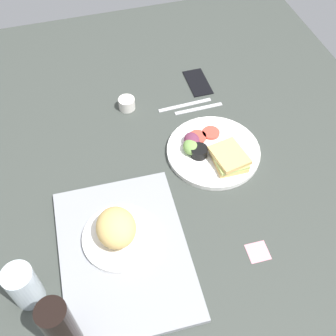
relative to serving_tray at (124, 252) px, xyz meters
The scene contains 11 objects.
ground_plane 28.70cm from the serving_tray, 47.61° to the right, with size 190.00×150.00×3.00cm, color #383D38.
serving_tray is the anchor object (origin of this frame).
bread_plate_near 6.07cm from the serving_tray, ahead, with size 20.12×20.12×9.49cm.
plate_with_salad 42.44cm from the serving_tray, 53.06° to the right, with size 29.17×29.17×5.40cm.
drinking_glass 25.60cm from the serving_tray, 100.97° to the left, with size 7.26×7.26×12.90cm, color silver.
soda_bottle 26.74cm from the serving_tray, 138.21° to the left, with size 6.40×6.40×21.52cm, color black.
espresso_cup 55.05cm from the serving_tray, 13.43° to the right, with size 5.60×5.60×4.00cm, color silver.
fork 58.74cm from the serving_tray, 38.20° to the right, with size 17.00×1.40×0.50cm, color #B7B7BC.
knife 58.84cm from the serving_tray, 33.33° to the right, with size 19.00×1.40×0.50cm, color #B7B7BC.
cell_phone 71.64cm from the serving_tray, 34.31° to the right, with size 14.40×7.20×0.80cm, color black.
sticky_note 35.23cm from the serving_tray, 105.31° to the right, with size 5.60×5.60×0.12cm, color pink.
Camera 1 is at (-69.09, 23.57, 98.89)cm, focal length 43.89 mm.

